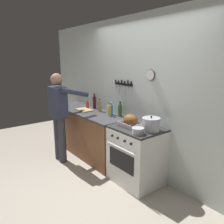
{
  "coord_description": "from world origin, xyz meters",
  "views": [
    {
      "loc": [
        2.5,
        -1.27,
        1.92
      ],
      "look_at": [
        -0.22,
        0.85,
        1.08
      ],
      "focal_mm": 35.57,
      "sensor_mm": 36.0,
      "label": 1
    }
  ],
  "objects_px": {
    "stove": "(136,155)",
    "bottle_vinegar": "(100,106)",
    "bottle_dish_soap": "(111,109)",
    "bottle_olive_oil": "(120,110)",
    "cutting_board": "(84,110)",
    "stock_pot": "(151,124)",
    "bottle_cooking_oil": "(109,110)",
    "bottle_hot_sauce": "(88,105)",
    "saucepan": "(138,131)",
    "bottle_wine_red": "(94,102)",
    "person_cook": "(60,112)",
    "roasting_pan": "(131,121)"
  },
  "relations": [
    {
      "from": "stove",
      "to": "bottle_vinegar",
      "type": "relative_size",
      "value": 3.64
    },
    {
      "from": "bottle_dish_soap",
      "to": "bottle_olive_oil",
      "type": "distance_m",
      "value": 0.2
    },
    {
      "from": "cutting_board",
      "to": "bottle_dish_soap",
      "type": "bearing_deg",
      "value": 19.39
    },
    {
      "from": "stove",
      "to": "stock_pot",
      "type": "distance_m",
      "value": 0.6
    },
    {
      "from": "bottle_cooking_oil",
      "to": "bottle_olive_oil",
      "type": "height_order",
      "value": "bottle_olive_oil"
    },
    {
      "from": "stock_pot",
      "to": "bottle_dish_soap",
      "type": "height_order",
      "value": "bottle_dish_soap"
    },
    {
      "from": "bottle_hot_sauce",
      "to": "bottle_cooking_oil",
      "type": "distance_m",
      "value": 0.75
    },
    {
      "from": "bottle_vinegar",
      "to": "bottle_dish_soap",
      "type": "height_order",
      "value": "bottle_vinegar"
    },
    {
      "from": "saucepan",
      "to": "bottle_vinegar",
      "type": "xyz_separation_m",
      "value": [
        -1.43,
        0.36,
        0.06
      ]
    },
    {
      "from": "cutting_board",
      "to": "bottle_vinegar",
      "type": "relative_size",
      "value": 1.45
    },
    {
      "from": "bottle_vinegar",
      "to": "bottle_wine_red",
      "type": "distance_m",
      "value": 0.3
    },
    {
      "from": "stock_pot",
      "to": "bottle_dish_soap",
      "type": "bearing_deg",
      "value": 173.39
    },
    {
      "from": "saucepan",
      "to": "bottle_olive_oil",
      "type": "relative_size",
      "value": 0.63
    },
    {
      "from": "person_cook",
      "to": "bottle_olive_oil",
      "type": "xyz_separation_m",
      "value": [
        0.76,
        0.82,
        0.06
      ]
    },
    {
      "from": "bottle_hot_sauce",
      "to": "bottle_wine_red",
      "type": "height_order",
      "value": "bottle_wine_red"
    },
    {
      "from": "saucepan",
      "to": "bottle_wine_red",
      "type": "relative_size",
      "value": 0.54
    },
    {
      "from": "saucepan",
      "to": "bottle_vinegar",
      "type": "height_order",
      "value": "bottle_vinegar"
    },
    {
      "from": "bottle_olive_oil",
      "to": "bottle_wine_red",
      "type": "bearing_deg",
      "value": -179.55
    },
    {
      "from": "stock_pot",
      "to": "bottle_cooking_oil",
      "type": "relative_size",
      "value": 1.05
    },
    {
      "from": "stove",
      "to": "cutting_board",
      "type": "bearing_deg",
      "value": -178.37
    },
    {
      "from": "bottle_wine_red",
      "to": "bottle_dish_soap",
      "type": "bearing_deg",
      "value": -4.83
    },
    {
      "from": "bottle_olive_oil",
      "to": "person_cook",
      "type": "bearing_deg",
      "value": -133.05
    },
    {
      "from": "bottle_wine_red",
      "to": "person_cook",
      "type": "bearing_deg",
      "value": -85.98
    },
    {
      "from": "roasting_pan",
      "to": "bottle_olive_oil",
      "type": "xyz_separation_m",
      "value": [
        -0.58,
        0.27,
        0.02
      ]
    },
    {
      "from": "cutting_board",
      "to": "bottle_cooking_oil",
      "type": "distance_m",
      "value": 0.68
    },
    {
      "from": "stock_pot",
      "to": "saucepan",
      "type": "relative_size",
      "value": 1.55
    },
    {
      "from": "bottle_cooking_oil",
      "to": "bottle_olive_oil",
      "type": "bearing_deg",
      "value": 45.3
    },
    {
      "from": "stock_pot",
      "to": "bottle_olive_oil",
      "type": "bearing_deg",
      "value": 168.4
    },
    {
      "from": "roasting_pan",
      "to": "stock_pot",
      "type": "relative_size",
      "value": 1.35
    },
    {
      "from": "bottle_vinegar",
      "to": "bottle_hot_sauce",
      "type": "xyz_separation_m",
      "value": [
        -0.36,
        -0.06,
        -0.03
      ]
    },
    {
      "from": "stock_pot",
      "to": "person_cook",
      "type": "bearing_deg",
      "value": -159.42
    },
    {
      "from": "saucepan",
      "to": "bottle_cooking_oil",
      "type": "xyz_separation_m",
      "value": [
        -1.03,
        0.29,
        0.06
      ]
    },
    {
      "from": "cutting_board",
      "to": "bottle_dish_soap",
      "type": "xyz_separation_m",
      "value": [
        0.6,
        0.21,
        0.09
      ]
    },
    {
      "from": "person_cook",
      "to": "roasting_pan",
      "type": "xyz_separation_m",
      "value": [
        1.34,
        0.54,
        0.04
      ]
    },
    {
      "from": "cutting_board",
      "to": "bottle_hot_sauce",
      "type": "xyz_separation_m",
      "value": [
        -0.1,
        0.14,
        0.06
      ]
    },
    {
      "from": "bottle_hot_sauce",
      "to": "cutting_board",
      "type": "bearing_deg",
      "value": -54.89
    },
    {
      "from": "person_cook",
      "to": "bottle_hot_sauce",
      "type": "relative_size",
      "value": 9.63
    },
    {
      "from": "stove",
      "to": "bottle_olive_oil",
      "type": "bearing_deg",
      "value": 161.31
    },
    {
      "from": "cutting_board",
      "to": "bottle_olive_oil",
      "type": "bearing_deg",
      "value": 18.98
    },
    {
      "from": "stove",
      "to": "saucepan",
      "type": "bearing_deg",
      "value": -42.62
    },
    {
      "from": "saucepan",
      "to": "bottle_dish_soap",
      "type": "relative_size",
      "value": 0.71
    },
    {
      "from": "cutting_board",
      "to": "bottle_cooking_oil",
      "type": "height_order",
      "value": "bottle_cooking_oil"
    },
    {
      "from": "cutting_board",
      "to": "roasting_pan",
      "type": "bearing_deg",
      "value": -0.07
    },
    {
      "from": "bottle_hot_sauce",
      "to": "saucepan",
      "type": "bearing_deg",
      "value": -9.36
    },
    {
      "from": "stove",
      "to": "bottle_wine_red",
      "type": "xyz_separation_m",
      "value": [
        -1.5,
        0.22,
        0.58
      ]
    },
    {
      "from": "roasting_pan",
      "to": "stock_pot",
      "type": "height_order",
      "value": "stock_pot"
    },
    {
      "from": "cutting_board",
      "to": "bottle_wine_red",
      "type": "distance_m",
      "value": 0.29
    },
    {
      "from": "stock_pot",
      "to": "bottle_wine_red",
      "type": "distance_m",
      "value": 1.74
    },
    {
      "from": "saucepan",
      "to": "bottle_hot_sauce",
      "type": "height_order",
      "value": "bottle_hot_sauce"
    },
    {
      "from": "stock_pot",
      "to": "bottle_vinegar",
      "type": "relative_size",
      "value": 1.05
    }
  ]
}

